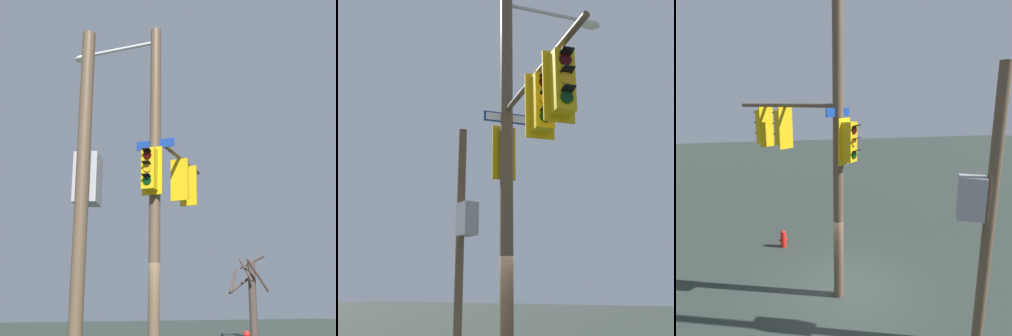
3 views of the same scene
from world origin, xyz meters
TOP-DOWN VIEW (x-y plane):
  - main_signal_pole_assembly at (-0.82, 0.16)m, footprint 3.34×4.84m
  - secondary_pole_assembly at (2.45, -2.87)m, footprint 0.86×0.69m
  - bare_tree_behind_pole at (-8.93, 8.50)m, footprint 1.95×2.25m

SIDE VIEW (x-z plane):
  - bare_tree_behind_pole at x=-8.93m, z-range 0.06..3.97m
  - secondary_pole_assembly at x=2.45m, z-range 0.16..6.96m
  - main_signal_pole_assembly at x=-0.82m, z-range 0.41..9.60m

